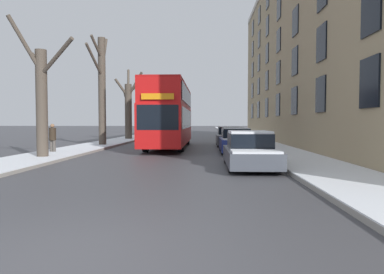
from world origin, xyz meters
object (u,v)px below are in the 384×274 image
Objects in this scene: bare_tree_left_2 at (129,107)px; parked_car_2 at (229,137)px; parked_car_0 at (250,151)px; double_decker_bus at (169,113)px; parked_car_1 at (235,141)px; bare_tree_left_1 at (102,88)px; bare_tree_left_0 at (41,98)px; pedestrian_left_sidewalk at (53,138)px.

parked_car_2 is (9.40, -7.82, -2.66)m from bare_tree_left_2.
bare_tree_left_2 reaches higher than parked_car_0.
double_decker_bus is 2.60× the size of parked_car_1.
parked_car_1 is at bearing -26.82° from bare_tree_left_1.
bare_tree_left_1 reaches higher than bare_tree_left_0.
pedestrian_left_sidewalk is (-0.78, -15.17, -2.40)m from bare_tree_left_2.
bare_tree_left_1 reaches higher than parked_car_1.
parked_car_2 is at bearing -135.62° from pedestrian_left_sidewalk.
bare_tree_left_1 is at bearing -89.51° from bare_tree_left_2.
bare_tree_left_0 is 1.43× the size of parked_car_0.
bare_tree_left_0 is 8.92m from bare_tree_left_1.
bare_tree_left_1 is 4.85× the size of pedestrian_left_sidewalk.
parked_car_1 is (4.28, -3.84, -1.77)m from double_decker_bus.
bare_tree_left_2 reaches higher than bare_tree_left_0.
parked_car_0 is 1.02× the size of parked_car_1.
bare_tree_left_2 is 4.31× the size of pedestrian_left_sidewalk.
parked_car_1 is 1.02× the size of parked_car_2.
bare_tree_left_0 is 9.51m from double_decker_bus.
bare_tree_left_0 reaches higher than parked_car_1.
bare_tree_left_1 is (0.16, 8.82, 1.31)m from bare_tree_left_0.
pedestrian_left_sidewalk reaches higher than parked_car_0.
bare_tree_left_2 is at bearing 117.48° from double_decker_bus.
parked_car_2 is at bearing 7.08° from bare_tree_left_1.
parked_car_2 is (-0.00, 12.42, 0.01)m from parked_car_0.
double_decker_bus is (5.12, -9.85, -0.89)m from bare_tree_left_2.
bare_tree_left_0 is 0.56× the size of double_decker_bus.
bare_tree_left_0 is at bearing -90.26° from bare_tree_left_2.
parked_car_1 is at bearing -163.17° from pedestrian_left_sidewalk.
bare_tree_left_2 is at bearing -84.43° from pedestrian_left_sidewalk.
parked_car_0 is at bearing -90.00° from parked_car_1.
double_decker_bus is 8.09m from pedestrian_left_sidewalk.
pedestrian_left_sidewalk is (-10.18, 5.06, 0.27)m from parked_car_0.
bare_tree_left_0 is at bearing -91.03° from bare_tree_left_1.
double_decker_bus is 2.55× the size of parked_car_0.
parked_car_0 is 1.04× the size of parked_car_2.
double_decker_bus is at bearing -154.61° from parked_car_2.
bare_tree_left_0 is at bearing -133.54° from parked_car_2.
bare_tree_left_2 is 11.13m from double_decker_bus.
parked_car_0 is at bearing 162.09° from pedestrian_left_sidewalk.
bare_tree_left_0 is 1.46× the size of parked_car_1.
bare_tree_left_2 is at bearing 90.49° from bare_tree_left_1.
parked_car_2 is at bearing -39.75° from bare_tree_left_2.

